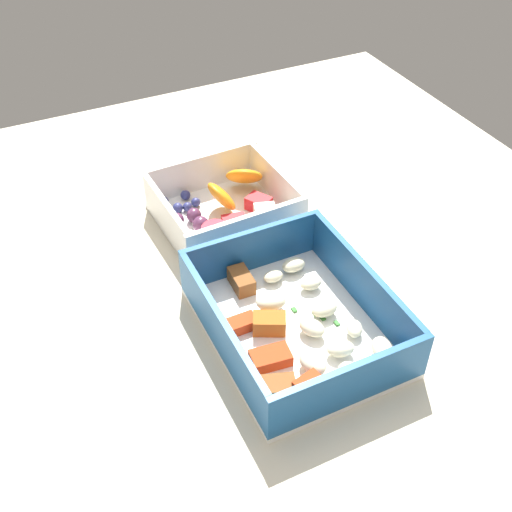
{
  "coord_description": "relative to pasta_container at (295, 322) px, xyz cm",
  "views": [
    {
      "loc": [
        -45.24,
        21.59,
        46.12
      ],
      "look_at": [
        -1.49,
        0.54,
        4.0
      ],
      "focal_mm": 44.6,
      "sensor_mm": 36.0,
      "label": 1
    }
  ],
  "objects": [
    {
      "name": "pasta_container",
      "position": [
        0.0,
        0.0,
        0.0
      ],
      "size": [
        19.22,
        15.18,
        5.41
      ],
      "rotation": [
        0.0,
        0.0,
        -0.0
      ],
      "color": "white",
      "rests_on": "table_surface"
    },
    {
      "name": "fruit_bowl",
      "position": [
        18.71,
        -1.23,
        0.12
      ],
      "size": [
        13.79,
        14.65,
        4.92
      ],
      "rotation": [
        0.0,
        0.0,
        0.04
      ],
      "color": "white",
      "rests_on": "table_surface"
    },
    {
      "name": "paper_cup_liner",
      "position": [
        28.72,
        -1.55,
        -0.94
      ],
      "size": [
        3.94,
        3.94,
        1.42
      ],
      "primitive_type": "cylinder",
      "color": "white",
      "rests_on": "table_surface"
    },
    {
      "name": "table_surface",
      "position": [
        11.0,
        -1.12,
        -2.65
      ],
      "size": [
        80.0,
        80.0,
        2.0
      ],
      "primitive_type": "cube",
      "color": "beige",
      "rests_on": "ground"
    }
  ]
}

